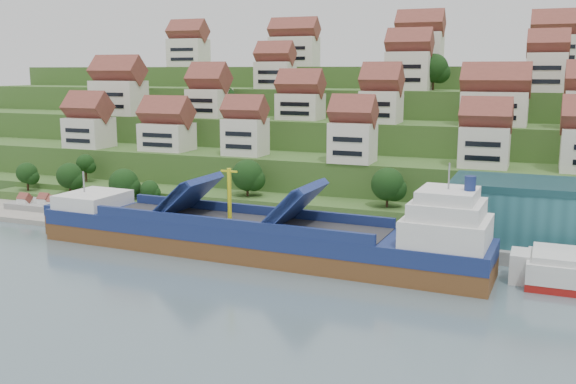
% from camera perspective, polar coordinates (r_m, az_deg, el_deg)
% --- Properties ---
extents(ground, '(300.00, 300.00, 0.00)m').
position_cam_1_polar(ground, '(104.39, 0.86, -5.93)').
color(ground, slate).
rests_on(ground, ground).
extents(quay, '(180.00, 14.00, 2.20)m').
position_cam_1_polar(quay, '(113.32, 13.13, -4.29)').
color(quay, gray).
rests_on(quay, ground).
extents(pebble_beach, '(45.00, 20.00, 1.00)m').
position_cam_1_polar(pebble_beach, '(143.99, -19.45, -1.68)').
color(pebble_beach, gray).
rests_on(pebble_beach, ground).
extents(hillside, '(260.00, 128.00, 31.00)m').
position_cam_1_polar(hillside, '(201.13, 11.46, 5.04)').
color(hillside, '#2D4C1E').
rests_on(hillside, ground).
extents(hillside_village, '(156.73, 63.72, 29.18)m').
position_cam_1_polar(hillside_village, '(157.12, 9.98, 8.49)').
color(hillside_village, silver).
rests_on(hillside_village, ground).
extents(hillside_trees, '(143.66, 62.82, 31.15)m').
position_cam_1_polar(hillside_trees, '(145.26, 2.51, 5.35)').
color(hillside_trees, '#163812').
rests_on(hillside_trees, ground).
extents(flagpole, '(1.28, 0.16, 8.00)m').
position_cam_1_polar(flagpole, '(107.44, 11.87, -1.89)').
color(flagpole, gray).
rests_on(flagpole, quay).
extents(beach_huts, '(14.40, 3.70, 2.20)m').
position_cam_1_polar(beach_huts, '(144.08, -20.41, -1.08)').
color(beach_huts, white).
rests_on(beach_huts, pebble_beach).
extents(cargo_ship, '(77.14, 14.93, 17.00)m').
position_cam_1_polar(cargo_ship, '(104.59, -2.24, -4.06)').
color(cargo_ship, brown).
rests_on(cargo_ship, ground).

